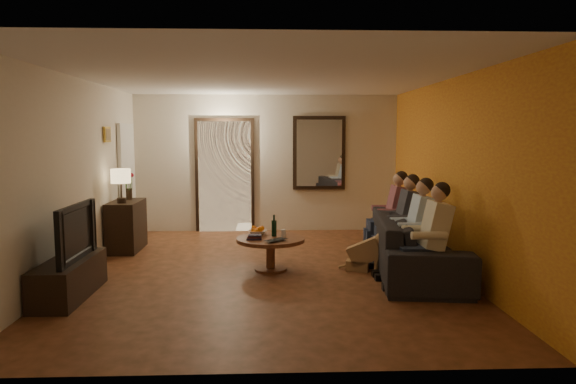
{
  "coord_description": "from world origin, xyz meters",
  "views": [
    {
      "loc": [
        0.02,
        -6.81,
        1.84
      ],
      "look_at": [
        0.3,
        0.3,
        1.05
      ],
      "focal_mm": 32.0,
      "sensor_mm": 36.0,
      "label": 1
    }
  ],
  "objects_px": {
    "sofa": "(416,244)",
    "table_lamp": "(121,186)",
    "coffee_table": "(271,254)",
    "person_b": "(415,232)",
    "tv": "(67,232)",
    "wine_bottle": "(274,225)",
    "person_a": "(430,242)",
    "person_d": "(393,217)",
    "dog": "(365,251)",
    "person_c": "(403,224)",
    "dresser": "(126,226)",
    "tv_stand": "(69,278)",
    "bowl": "(258,232)",
    "laptop": "(278,241)"
  },
  "relations": [
    {
      "from": "dresser",
      "to": "person_c",
      "type": "height_order",
      "value": "person_c"
    },
    {
      "from": "tv_stand",
      "to": "person_c",
      "type": "xyz_separation_m",
      "value": [
        4.16,
        1.21,
        0.38
      ]
    },
    {
      "from": "tv",
      "to": "person_a",
      "type": "relative_size",
      "value": 0.92
    },
    {
      "from": "tv",
      "to": "table_lamp",
      "type": "bearing_deg",
      "value": 0.0
    },
    {
      "from": "person_d",
      "to": "table_lamp",
      "type": "bearing_deg",
      "value": 174.77
    },
    {
      "from": "coffee_table",
      "to": "wine_bottle",
      "type": "distance_m",
      "value": 0.4
    },
    {
      "from": "tv_stand",
      "to": "bowl",
      "type": "xyz_separation_m",
      "value": [
        2.12,
        1.3,
        0.26
      ]
    },
    {
      "from": "laptop",
      "to": "wine_bottle",
      "type": "bearing_deg",
      "value": 54.3
    },
    {
      "from": "tv_stand",
      "to": "laptop",
      "type": "height_order",
      "value": "laptop"
    },
    {
      "from": "person_a",
      "to": "bowl",
      "type": "bearing_deg",
      "value": 147.54
    },
    {
      "from": "person_b",
      "to": "person_d",
      "type": "xyz_separation_m",
      "value": [
        0.0,
        1.2,
        0.0
      ]
    },
    {
      "from": "person_a",
      "to": "person_d",
      "type": "distance_m",
      "value": 1.8
    },
    {
      "from": "person_b",
      "to": "tv",
      "type": "bearing_deg",
      "value": -171.69
    },
    {
      "from": "wine_bottle",
      "to": "table_lamp",
      "type": "bearing_deg",
      "value": 156.83
    },
    {
      "from": "tv_stand",
      "to": "sofa",
      "type": "bearing_deg",
      "value": 12.03
    },
    {
      "from": "person_b",
      "to": "dog",
      "type": "distance_m",
      "value": 0.76
    },
    {
      "from": "person_a",
      "to": "wine_bottle",
      "type": "xyz_separation_m",
      "value": [
        -1.8,
        1.17,
        0.01
      ]
    },
    {
      "from": "dresser",
      "to": "person_c",
      "type": "bearing_deg",
      "value": -16.11
    },
    {
      "from": "dog",
      "to": "wine_bottle",
      "type": "xyz_separation_m",
      "value": [
        -1.23,
        0.2,
        0.32
      ]
    },
    {
      "from": "tv_stand",
      "to": "coffee_table",
      "type": "height_order",
      "value": "coffee_table"
    },
    {
      "from": "person_a",
      "to": "person_c",
      "type": "xyz_separation_m",
      "value": [
        0.0,
        1.2,
        0.0
      ]
    },
    {
      "from": "person_c",
      "to": "person_d",
      "type": "height_order",
      "value": "same"
    },
    {
      "from": "tv",
      "to": "wine_bottle",
      "type": "bearing_deg",
      "value": -63.34
    },
    {
      "from": "table_lamp",
      "to": "person_a",
      "type": "bearing_deg",
      "value": -27.68
    },
    {
      "from": "tv",
      "to": "dog",
      "type": "relative_size",
      "value": 1.97
    },
    {
      "from": "person_c",
      "to": "person_a",
      "type": "bearing_deg",
      "value": -90.0
    },
    {
      "from": "laptop",
      "to": "person_c",
      "type": "bearing_deg",
      "value": -30.16
    },
    {
      "from": "coffee_table",
      "to": "wine_bottle",
      "type": "relative_size",
      "value": 3.0
    },
    {
      "from": "coffee_table",
      "to": "person_b",
      "type": "bearing_deg",
      "value": -14.34
    },
    {
      "from": "dog",
      "to": "laptop",
      "type": "xyz_separation_m",
      "value": [
        -1.18,
        -0.18,
        0.18
      ]
    },
    {
      "from": "sofa",
      "to": "table_lamp",
      "type": "bearing_deg",
      "value": 80.65
    },
    {
      "from": "person_c",
      "to": "coffee_table",
      "type": "distance_m",
      "value": 1.9
    },
    {
      "from": "tv_stand",
      "to": "bowl",
      "type": "distance_m",
      "value": 2.5
    },
    {
      "from": "person_b",
      "to": "person_d",
      "type": "relative_size",
      "value": 1.0
    },
    {
      "from": "dresser",
      "to": "bowl",
      "type": "xyz_separation_m",
      "value": [
        2.12,
        -1.11,
        0.09
      ]
    },
    {
      "from": "person_b",
      "to": "bowl",
      "type": "relative_size",
      "value": 4.63
    },
    {
      "from": "tv",
      "to": "dog",
      "type": "bearing_deg",
      "value": -74.69
    },
    {
      "from": "person_c",
      "to": "person_d",
      "type": "relative_size",
      "value": 1.0
    },
    {
      "from": "person_b",
      "to": "wine_bottle",
      "type": "height_order",
      "value": "person_b"
    },
    {
      "from": "sofa",
      "to": "person_a",
      "type": "relative_size",
      "value": 2.16
    },
    {
      "from": "sofa",
      "to": "person_c",
      "type": "bearing_deg",
      "value": 25.83
    },
    {
      "from": "person_c",
      "to": "wine_bottle",
      "type": "bearing_deg",
      "value": -179.17
    },
    {
      "from": "person_a",
      "to": "coffee_table",
      "type": "height_order",
      "value": "person_a"
    },
    {
      "from": "person_b",
      "to": "sofa",
      "type": "bearing_deg",
      "value": 71.57
    },
    {
      "from": "dog",
      "to": "table_lamp",
      "type": "bearing_deg",
      "value": 178.8
    },
    {
      "from": "dresser",
      "to": "person_a",
      "type": "relative_size",
      "value": 0.74
    },
    {
      "from": "tv",
      "to": "person_d",
      "type": "bearing_deg",
      "value": -66.5
    },
    {
      "from": "sofa",
      "to": "dog",
      "type": "relative_size",
      "value": 4.64
    },
    {
      "from": "tv",
      "to": "coffee_table",
      "type": "relative_size",
      "value": 1.19
    },
    {
      "from": "table_lamp",
      "to": "sofa",
      "type": "xyz_separation_m",
      "value": [
        4.26,
        -1.28,
        -0.68
      ]
    }
  ]
}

